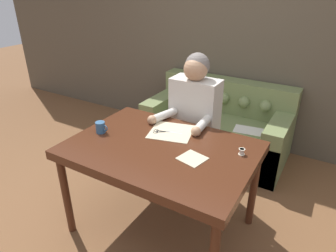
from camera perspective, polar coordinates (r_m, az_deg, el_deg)
name	(u,v)px	position (r m, az deg, el deg)	size (l,w,h in m)	color
ground_plane	(151,225)	(2.69, -3.21, -18.33)	(16.00, 16.00, 0.00)	brown
wall_back	(239,36)	(3.66, 13.29, 16.35)	(8.00, 0.06, 2.60)	brown
dining_table	(161,155)	(2.24, -1.36, -5.52)	(1.36, 0.96, 0.78)	#472314
couch	(217,128)	(3.59, 9.40, -0.35)	(1.60, 0.83, 0.83)	olive
person	(194,123)	(2.78, 4.97, 0.53)	(0.49, 0.56, 1.33)	#33281E
pattern_paper_main	(171,132)	(2.41, 0.63, -1.08)	(0.40, 0.39, 0.00)	beige
pattern_paper_offcut	(192,158)	(2.07, 4.66, -6.16)	(0.20, 0.20, 0.00)	beige
scissors	(163,132)	(2.40, -1.03, -1.11)	(0.23, 0.15, 0.01)	silver
mug	(101,127)	(2.44, -12.71, -0.24)	(0.11, 0.08, 0.09)	#335B84
thread_spool	(242,152)	(2.16, 13.87, -4.77)	(0.04, 0.04, 0.05)	beige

